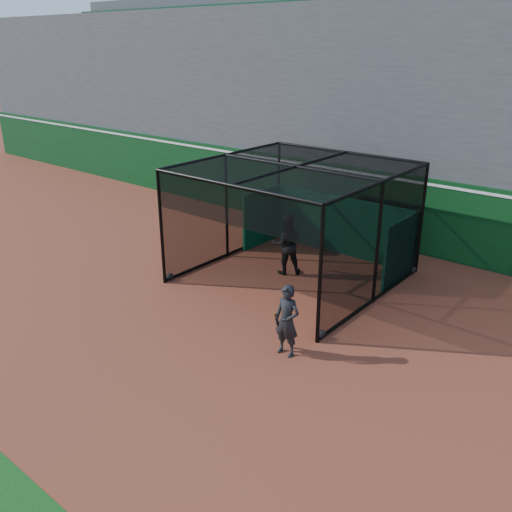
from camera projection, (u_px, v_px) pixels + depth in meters
The scene contains 6 objects.
ground at pixel (186, 327), 13.18m from camera, with size 120.00×120.00×0.00m, color brown.
outfield_wall at pixel (363, 202), 18.80m from camera, with size 50.00×0.50×2.50m.
grandstand at pixel (418, 99), 20.34m from camera, with size 50.00×7.85×8.95m.
batting_cage at pixel (295, 224), 15.42m from camera, with size 5.34×5.47×3.29m.
batter at pixel (287, 244), 15.98m from camera, with size 0.89×0.70×1.84m, color black.
on_deck_player at pixel (287, 321), 11.76m from camera, with size 0.63×0.42×1.65m.
Camera 1 is at (8.70, -7.88, 6.46)m, focal length 38.00 mm.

